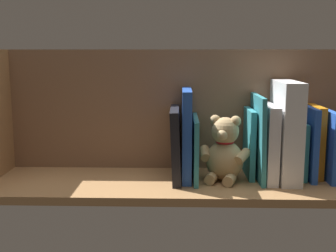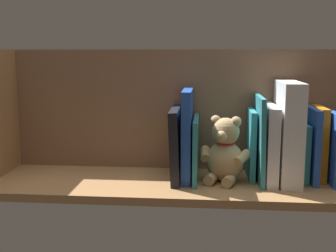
{
  "view_description": "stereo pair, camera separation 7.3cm",
  "coord_description": "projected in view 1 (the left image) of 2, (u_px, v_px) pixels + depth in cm",
  "views": [
    {
      "loc": [
        -3.42,
        117.99,
        35.66
      ],
      "look_at": [
        0.0,
        0.0,
        15.5
      ],
      "focal_mm": 46.28,
      "sensor_mm": 36.0,
      "label": 1
    },
    {
      "loc": [
        -10.73,
        117.55,
        35.66
      ],
      "look_at": [
        0.0,
        0.0,
        15.5
      ],
      "focal_mm": 46.28,
      "sensor_mm": 36.0,
      "label": 2
    }
  ],
  "objects": [
    {
      "name": "book_6",
      "position": [
        249.0,
        143.0,
        1.25
      ],
      "size": [
        1.62,
        14.27,
        19.6
      ],
      "primitive_type": "cube",
      "color": "teal",
      "rests_on": "ground_plane"
    },
    {
      "name": "shelf_back_panel",
      "position": [
        169.0,
        110.0,
        1.33
      ],
      "size": [
        103.5,
        1.5,
        36.48
      ],
      "primitive_type": "cube",
      "color": "#866247",
      "rests_on": "ground_plane"
    },
    {
      "name": "book_1",
      "position": [
        315.0,
        141.0,
        1.25
      ],
      "size": [
        2.27,
        12.81,
        20.54
      ],
      "primitive_type": "cube",
      "rotation": [
        0.0,
        0.0,
        0.0
      ],
      "color": "orange",
      "rests_on": "ground_plane"
    },
    {
      "name": "ground_plane",
      "position": [
        168.0,
        184.0,
        1.23
      ],
      "size": [
        103.5,
        31.53,
        2.2
      ],
      "primitive_type": "cube",
      "color": "#A87A4C"
    },
    {
      "name": "book_3",
      "position": [
        298.0,
        149.0,
        1.25
      ],
      "size": [
        2.15,
        14.61,
        16.13
      ],
      "primitive_type": "cube",
      "color": "teal",
      "rests_on": "ground_plane"
    },
    {
      "name": "book_4",
      "position": [
        267.0,
        142.0,
        1.23
      ],
      "size": [
        3.13,
        19.15,
        21.31
      ],
      "primitive_type": "cube",
      "color": "silver",
      "rests_on": "ground_plane"
    },
    {
      "name": "book_9",
      "position": [
        176.0,
        144.0,
        1.23
      ],
      "size": [
        3.17,
        20.2,
        20.23
      ],
      "primitive_type": "cube",
      "rotation": [
        0.0,
        0.04,
        0.0
      ],
      "color": "black",
      "rests_on": "ground_plane"
    },
    {
      "name": "teddy_bear",
      "position": [
        224.0,
        152.0,
        1.21
      ],
      "size": [
        14.19,
        13.96,
        18.43
      ],
      "rotation": [
        0.0,
        0.0,
        -0.32
      ],
      "color": "tan",
      "rests_on": "ground_plane"
    },
    {
      "name": "book_2",
      "position": [
        308.0,
        142.0,
        1.24
      ],
      "size": [
        1.67,
        16.28,
        20.48
      ],
      "primitive_type": "cube",
      "color": "blue",
      "rests_on": "ground_plane"
    },
    {
      "name": "dictionary_thick_white",
      "position": [
        286.0,
        131.0,
        1.21
      ],
      "size": [
        5.58,
        19.83,
        27.8
      ],
      "primitive_type": "cube",
      "color": "white",
      "rests_on": "ground_plane"
    },
    {
      "name": "book_0",
      "position": [
        327.0,
        144.0,
        1.23
      ],
      "size": [
        2.0,
        17.34,
        19.57
      ],
      "primitive_type": "cube",
      "color": "blue",
      "rests_on": "ground_plane"
    },
    {
      "name": "book_5",
      "position": [
        258.0,
        137.0,
        1.22
      ],
      "size": [
        1.8,
        19.44,
        23.86
      ],
      "primitive_type": "cube",
      "rotation": [
        0.0,
        0.02,
        0.0
      ],
      "color": "teal",
      "rests_on": "ground_plane"
    },
    {
      "name": "book_8",
      "position": [
        187.0,
        134.0,
        1.23
      ],
      "size": [
        2.59,
        18.48,
        25.4
      ],
      "primitive_type": "cube",
      "color": "blue",
      "rests_on": "ground_plane"
    },
    {
      "name": "book_7",
      "position": [
        195.0,
        148.0,
        1.23
      ],
      "size": [
        1.28,
        20.22,
        17.6
      ],
      "primitive_type": "cube",
      "color": "teal",
      "rests_on": "ground_plane"
    }
  ]
}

